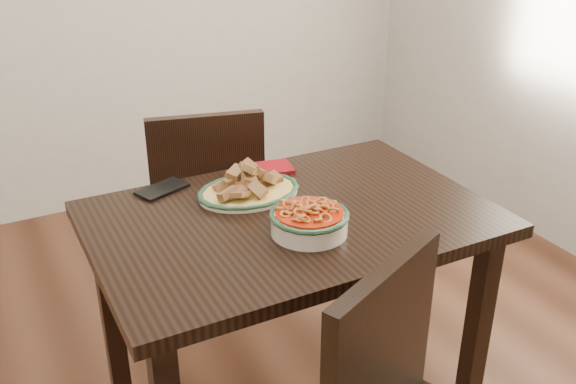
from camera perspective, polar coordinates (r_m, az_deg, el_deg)
name	(u,v)px	position (r m, az deg, el deg)	size (l,w,h in m)	color
dining_table	(291,244)	(1.93, 0.28, -4.63)	(1.15, 0.77, 0.75)	black
chair_far	(206,201)	(2.53, -7.27, -0.84)	(0.51, 0.51, 0.89)	black
fish_plate	(248,182)	(1.97, -3.54, 0.90)	(0.32, 0.25, 0.11)	beige
noodle_bowl	(309,219)	(1.76, 1.90, -2.38)	(0.22, 0.22, 0.08)	beige
smartphone	(162,189)	(2.05, -11.12, 0.26)	(0.16, 0.08, 0.01)	black
napkin	(272,168)	(2.16, -1.43, 2.15)	(0.13, 0.11, 0.01)	maroon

